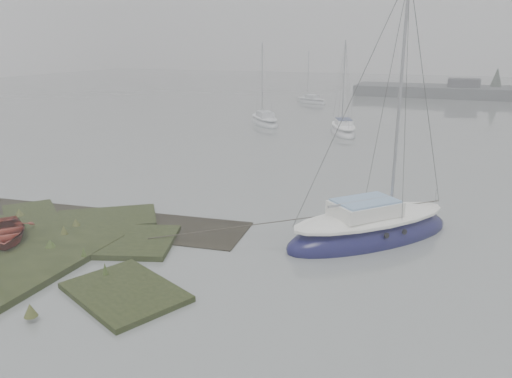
% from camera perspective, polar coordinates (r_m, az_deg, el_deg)
% --- Properties ---
extents(ground, '(160.00, 160.00, 0.00)m').
position_cam_1_polar(ground, '(42.83, 9.20, 6.70)').
color(ground, slate).
rests_on(ground, ground).
extents(sailboat_main, '(6.56, 6.84, 10.07)m').
position_cam_1_polar(sailboat_main, '(19.20, 12.88, -4.67)').
color(sailboat_main, '#11103D').
rests_on(sailboat_main, ground).
extents(sailboat_white, '(3.69, 5.83, 7.83)m').
position_cam_1_polar(sailboat_white, '(41.14, 9.90, 6.62)').
color(sailboat_white, silver).
rests_on(sailboat_white, ground).
extents(sailboat_far_a, '(4.77, 5.34, 7.64)m').
position_cam_1_polar(sailboat_far_a, '(45.03, 0.97, 7.69)').
color(sailboat_far_a, silver).
rests_on(sailboat_far_a, ground).
extents(sailboat_far_c, '(4.79, 3.73, 6.59)m').
position_cam_1_polar(sailboat_far_c, '(61.48, 6.29, 9.92)').
color(sailboat_far_c, silver).
rests_on(sailboat_far_c, ground).
extents(dinghy, '(3.67, 3.62, 0.62)m').
position_cam_1_polar(dinghy, '(20.17, -26.89, -4.40)').
color(dinghy, maroon).
rests_on(dinghy, marsh_bank).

